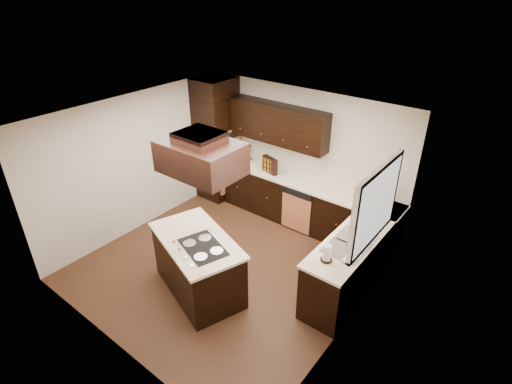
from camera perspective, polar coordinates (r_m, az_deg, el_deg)
floor at (r=6.72m, az=-3.88°, el=-10.40°), size 4.20×4.20×0.02m
ceiling at (r=5.49m, az=-4.76°, el=10.39°), size 4.20×4.20×0.02m
wall_back at (r=7.52m, az=6.51°, el=5.30°), size 4.20×0.02×2.50m
wall_front at (r=4.94m, az=-21.06°, el=-10.72°), size 4.20×0.02×2.50m
wall_left at (r=7.45m, az=-16.52°, el=3.98°), size 0.02×4.20×2.50m
wall_right at (r=5.06m, az=14.07°, el=-8.43°), size 0.02×4.20×2.50m
oven_column at (r=8.30m, az=-5.56°, el=6.25°), size 0.65×0.75×2.12m
wall_oven_face at (r=8.05m, az=-3.74°, el=6.07°), size 0.05×0.62×0.78m
base_cabinets_back at (r=7.64m, az=5.16°, el=-1.07°), size 2.93×0.60×0.88m
base_cabinets_right at (r=6.30m, az=14.19°, el=-9.25°), size 0.60×2.40×0.88m
countertop_back at (r=7.40m, az=5.25°, el=1.97°), size 2.93×0.63×0.04m
countertop_right at (r=6.04m, az=14.58°, el=-5.76°), size 0.63×2.40×0.04m
upper_cabinets at (r=7.39m, az=3.14°, el=9.68°), size 2.00×0.34×0.72m
dishwasher_front at (r=7.31m, az=5.79°, el=-2.99°), size 0.60×0.05×0.72m
window_frame at (r=5.29m, az=16.75°, el=-1.84°), size 0.06×1.32×1.12m
window_pane at (r=5.28m, az=17.03°, el=-1.93°), size 0.00×1.20×1.00m
curtain_left at (r=4.94m, az=14.29°, el=-3.12°), size 0.02×0.34×0.90m
curtain_right at (r=5.63m, az=17.93°, el=0.54°), size 0.02×0.34×0.90m
sink_rim at (r=5.76m, az=13.26°, el=-7.22°), size 0.52×0.84×0.01m
island at (r=6.05m, az=-8.24°, el=-10.39°), size 1.68×1.27×0.88m
island_top at (r=5.77m, az=-8.56°, el=-6.86°), size 1.75×1.34×0.04m
cooktop at (r=5.59m, az=-7.60°, el=-7.80°), size 0.82×0.68×0.01m
range_hood at (r=5.18m, az=-7.87°, el=4.91°), size 1.05×0.72×0.42m
hood_duct at (r=5.08m, az=-8.08°, el=7.74°), size 0.55×0.50×0.13m
blender_base at (r=7.90m, az=-0.99°, el=4.46°), size 0.15×0.15×0.10m
blender_pitcher at (r=7.83m, az=-1.00°, el=5.66°), size 0.13×0.13×0.26m
spice_rack at (r=7.49m, az=2.00°, el=3.88°), size 0.38×0.20×0.31m
mixing_bowl at (r=8.00m, az=-2.51°, el=4.60°), size 0.25×0.25×0.06m
soap_bottle at (r=6.26m, az=16.25°, el=-3.56°), size 0.09×0.09×0.17m
paper_towel at (r=5.32m, az=10.10°, el=-8.60°), size 0.14×0.14×0.24m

